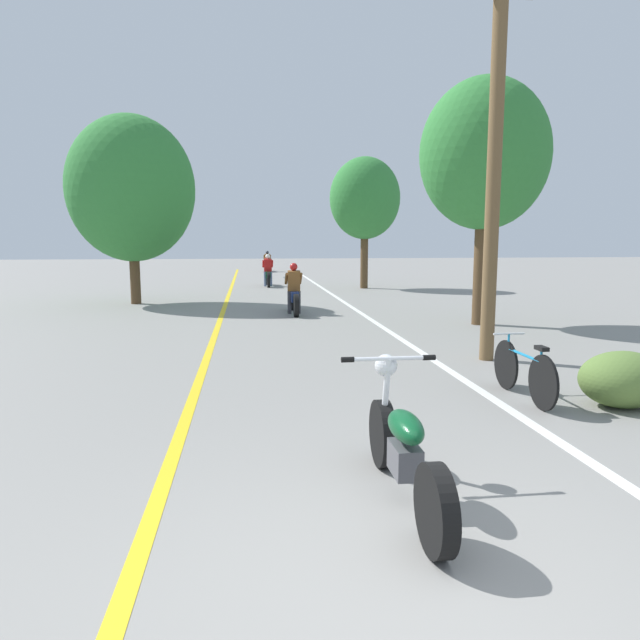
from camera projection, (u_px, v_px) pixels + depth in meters
The scene contains 13 objects.
ground_plane at pixel (418, 596), 3.32m from camera, with size 120.00×120.00×0.00m, color gray.
lane_stripe_center at pixel (222, 313), 16.05m from camera, with size 0.14×48.00×0.01m, color yellow.
lane_stripe_edge at pixel (358, 311), 16.53m from camera, with size 0.14×48.00×0.01m, color white.
utility_pole at pixel (494, 160), 9.39m from camera, with size 1.10×0.24×6.54m.
roadside_tree_right_near at pixel (485, 155), 13.41m from camera, with size 3.07×2.76×5.82m.
roadside_tree_right_far at pixel (365, 199), 23.83m from camera, with size 2.96×2.66×5.48m.
roadside_tree_left at pixel (131, 189), 17.95m from camera, with size 3.97×3.58×5.93m.
roadside_bush at pixel (624, 379), 7.02m from camera, with size 1.10×0.88×0.70m.
motorcycle_foreground at pixel (403, 449), 4.49m from camera, with size 0.83×2.11×1.07m.
motorcycle_rider_lead at pixel (294, 295), 15.95m from camera, with size 0.50×2.09×1.42m.
motorcycle_rider_mid at pixel (268, 274), 25.35m from camera, with size 0.50×2.11×1.42m.
motorcycle_rider_far at pixel (267, 264), 37.01m from camera, with size 0.50×2.11×1.34m.
bicycle_parked at pixel (524, 371), 7.39m from camera, with size 0.44×1.70×0.80m.
Camera 1 is at (-0.95, -2.97, 2.06)m, focal length 32.00 mm.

